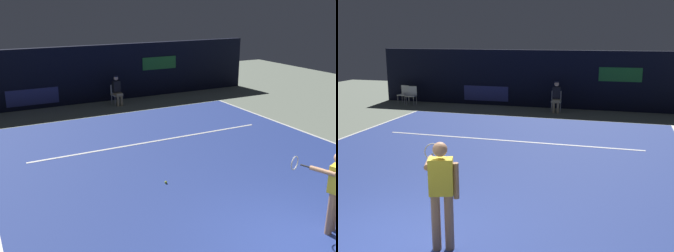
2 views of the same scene
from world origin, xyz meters
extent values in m
plane|color=gray|center=(0.00, 4.81, 0.00)|extent=(32.11, 32.11, 0.00)
cube|color=navy|center=(0.00, 4.81, 0.01)|extent=(10.52, 11.61, 0.01)
cube|color=white|center=(5.21, 4.81, 0.01)|extent=(0.10, 11.61, 0.01)
cube|color=white|center=(0.00, 6.84, 0.01)|extent=(8.21, 0.10, 0.01)
cube|color=black|center=(0.00, 13.20, 1.30)|extent=(16.23, 0.30, 2.60)
cube|color=navy|center=(-2.84, 13.04, 0.55)|extent=(2.20, 0.04, 0.70)
cube|color=#1E6B2D|center=(3.25, 13.04, 1.60)|extent=(1.80, 0.04, 0.60)
cylinder|color=tan|center=(0.91, 0.29, 0.46)|extent=(0.14, 0.14, 0.92)
cylinder|color=tan|center=(0.73, 0.22, 0.46)|extent=(0.14, 0.14, 0.92)
cylinder|color=tan|center=(0.56, 0.39, 1.35)|extent=(0.25, 0.50, 0.09)
cylinder|color=black|center=(0.46, 0.68, 1.35)|extent=(0.13, 0.29, 0.03)
torus|color=#B2B2B7|center=(0.37, 0.94, 1.35)|extent=(0.29, 0.12, 0.30)
cube|color=white|center=(0.66, 12.13, 0.46)|extent=(0.48, 0.45, 0.04)
cube|color=white|center=(0.64, 12.33, 0.69)|extent=(0.42, 0.08, 0.42)
cylinder|color=#B2B2B7|center=(0.49, 11.94, 0.23)|extent=(0.03, 0.03, 0.46)
cylinder|color=#B2B2B7|center=(0.87, 11.98, 0.23)|extent=(0.03, 0.03, 0.46)
cylinder|color=#B2B2B7|center=(0.46, 12.28, 0.23)|extent=(0.03, 0.03, 0.46)
cylinder|color=#B2B2B7|center=(0.83, 12.32, 0.23)|extent=(0.03, 0.03, 0.46)
cube|color=tan|center=(0.67, 12.05, 0.50)|extent=(0.36, 0.43, 0.14)
cylinder|color=tan|center=(0.60, 11.86, 0.23)|extent=(0.11, 0.11, 0.46)
cylinder|color=tan|center=(0.78, 11.88, 0.23)|extent=(0.11, 0.11, 0.46)
cube|color=black|center=(0.66, 12.17, 0.83)|extent=(0.36, 0.26, 0.52)
sphere|color=beige|center=(0.66, 12.17, 1.21)|extent=(0.20, 0.20, 0.20)
cylinder|color=#141933|center=(0.66, 12.17, 1.30)|extent=(0.19, 0.19, 0.04)
sphere|color=#CCE033|center=(-1.12, 3.79, 0.05)|extent=(0.07, 0.07, 0.07)
camera|label=1|loc=(-5.37, -4.55, 4.49)|focal=42.70mm
camera|label=2|loc=(3.33, -4.95, 3.26)|focal=43.13mm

